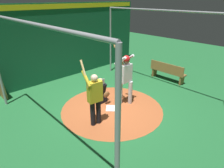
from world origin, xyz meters
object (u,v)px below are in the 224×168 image
object	(u,v)px
home_plate	(112,108)
visitor	(95,96)
bat_rack	(0,86)
batter	(126,75)
catcher	(100,93)
baseball_0	(107,108)
bench	(167,71)

from	to	relation	value
home_plate	visitor	distance (m)	1.40
visitor	bat_rack	bearing A→B (deg)	-149.50
home_plate	batter	xyz separation A→B (m)	(0.03, 0.62, 1.11)
catcher	baseball_0	size ratio (longest dim) A/B	13.11
visitor	baseball_0	size ratio (longest dim) A/B	27.24
batter	visitor	world-z (taller)	batter
home_plate	bench	xyz separation A→B (m)	(-0.13, 3.67, 0.43)
batter	bat_rack	xyz separation A→B (m)	(-3.66, -3.17, -0.63)
home_plate	baseball_0	xyz separation A→B (m)	(-0.08, -0.15, 0.03)
batter	bench	size ratio (longest dim) A/B	1.26
visitor	baseball_0	bearing A→B (deg)	124.27
home_plate	baseball_0	size ratio (longest dim) A/B	5.68
bat_rack	bench	distance (m)	7.13
home_plate	bench	size ratio (longest dim) A/B	0.24
baseball_0	home_plate	bearing A→B (deg)	61.00
visitor	home_plate	bearing A→B (deg)	116.46
catcher	visitor	size ratio (longest dim) A/B	0.48
home_plate	bat_rack	distance (m)	4.46
visitor	bench	xyz separation A→B (m)	(-0.44, 4.66, -0.51)
catcher	baseball_0	world-z (taller)	catcher
bat_rack	bench	xyz separation A→B (m)	(3.50, 6.22, -0.04)
batter	catcher	distance (m)	1.17
bat_rack	baseball_0	size ratio (longest dim) A/B	14.20
catcher	bench	world-z (taller)	catcher
bench	visitor	bearing A→B (deg)	-84.58
batter	bench	distance (m)	3.13
visitor	bat_rack	xyz separation A→B (m)	(-3.94, -1.55, -0.46)
bench	baseball_0	xyz separation A→B (m)	(0.05, -3.82, -0.40)
bat_rack	baseball_0	xyz separation A→B (m)	(3.55, 2.39, -0.45)
bench	baseball_0	distance (m)	3.85
batter	catcher	bearing A→B (deg)	-137.72
home_plate	visitor	world-z (taller)	visitor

